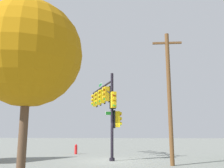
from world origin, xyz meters
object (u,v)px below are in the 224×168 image
at_px(utility_pole, 169,94).
at_px(signal_pole_assembly, 105,103).
at_px(tree_near, 29,54).
at_px(fire_hydrant, 76,149).

bearing_deg(utility_pole, signal_pole_assembly, 47.95).
distance_m(signal_pole_assembly, tree_near, 11.56).
distance_m(signal_pole_assembly, fire_hydrant, 5.60).
xyz_separation_m(signal_pole_assembly, utility_pole, (-3.85, -4.27, 0.04)).
height_order(signal_pole_assembly, utility_pole, utility_pole).
height_order(utility_pole, fire_hydrant, utility_pole).
height_order(signal_pole_assembly, fire_hydrant, signal_pole_assembly).
bearing_deg(fire_hydrant, tree_near, -173.79).
xyz_separation_m(utility_pole, fire_hydrant, (6.91, 7.13, -3.75)).
distance_m(utility_pole, fire_hydrant, 10.62).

